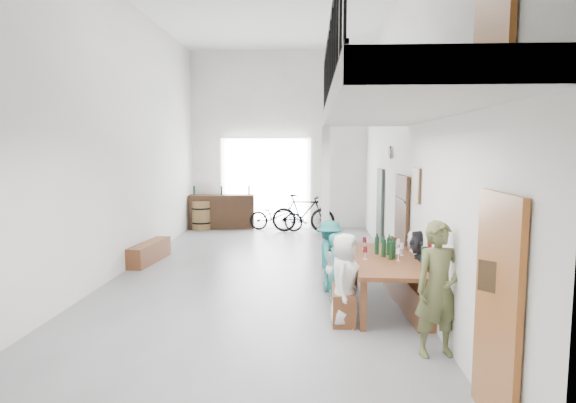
# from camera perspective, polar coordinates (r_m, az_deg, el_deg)

# --- Properties ---
(floor) EXTENTS (12.00, 12.00, 0.00)m
(floor) POSITION_cam_1_polar(r_m,az_deg,el_deg) (9.50, -3.66, -8.86)
(floor) COLOR #5E5E60
(floor) RESTS_ON ground
(room_walls) EXTENTS (12.00, 12.00, 12.00)m
(room_walls) POSITION_cam_1_polar(r_m,az_deg,el_deg) (9.24, -3.82, 12.95)
(room_walls) COLOR white
(room_walls) RESTS_ON ground
(gateway_portal) EXTENTS (2.80, 0.08, 2.80)m
(gateway_portal) POSITION_cam_1_polar(r_m,az_deg,el_deg) (15.16, -2.66, 2.18)
(gateway_portal) COLOR white
(gateway_portal) RESTS_ON ground
(right_wall_decor) EXTENTS (0.07, 8.28, 5.07)m
(right_wall_decor) POSITION_cam_1_polar(r_m,az_deg,el_deg) (7.47, 15.57, 0.39)
(right_wall_decor) COLOR brown
(right_wall_decor) RESTS_ON ground
(balcony) EXTENTS (1.52, 5.62, 4.00)m
(balcony) POSITION_cam_1_polar(r_m,az_deg,el_deg) (6.08, 11.79, 10.73)
(balcony) COLOR silver
(balcony) RESTS_ON ground
(tasting_table) EXTENTS (1.04, 2.38, 0.79)m
(tasting_table) POSITION_cam_1_polar(r_m,az_deg,el_deg) (7.68, 11.44, -7.19)
(tasting_table) COLOR brown
(tasting_table) RESTS_ON ground
(bench_inner) EXTENTS (0.36, 2.02, 0.46)m
(bench_inner) POSITION_cam_1_polar(r_m,az_deg,el_deg) (7.75, 6.39, -10.60)
(bench_inner) COLOR brown
(bench_inner) RESTS_ON ground
(bench_wall) EXTENTS (0.43, 2.28, 0.52)m
(bench_wall) POSITION_cam_1_polar(r_m,az_deg,el_deg) (7.92, 13.98, -10.17)
(bench_wall) COLOR brown
(bench_wall) RESTS_ON ground
(tableware) EXTENTS (0.68, 1.05, 0.35)m
(tableware) POSITION_cam_1_polar(r_m,az_deg,el_deg) (7.85, 11.73, -5.23)
(tableware) COLOR black
(tableware) RESTS_ON tasting_table
(side_bench) EXTENTS (0.50, 1.58, 0.44)m
(side_bench) POSITION_cam_1_polar(r_m,az_deg,el_deg) (11.03, -16.09, -5.80)
(side_bench) COLOR brown
(side_bench) RESTS_ON ground
(oak_barrel) EXTENTS (0.60, 0.60, 0.88)m
(oak_barrel) POSITION_cam_1_polar(r_m,az_deg,el_deg) (15.04, -10.23, -1.62)
(oak_barrel) COLOR olive
(oak_barrel) RESTS_ON ground
(serving_counter) EXTENTS (2.05, 0.80, 1.05)m
(serving_counter) POSITION_cam_1_polar(r_m,az_deg,el_deg) (15.15, -7.83, -1.19)
(serving_counter) COLOR #362111
(serving_counter) RESTS_ON ground
(counter_bottles) EXTENTS (1.75, 0.27, 0.28)m
(counter_bottles) POSITION_cam_1_polar(r_m,az_deg,el_deg) (15.08, -7.87, 1.32)
(counter_bottles) COLOR black
(counter_bottles) RESTS_ON serving_counter
(guest_left_a) EXTENTS (0.59, 0.74, 1.31)m
(guest_left_a) POSITION_cam_1_polar(r_m,az_deg,el_deg) (6.86, 6.72, -9.17)
(guest_left_a) COLOR silver
(guest_left_a) RESTS_ON ground
(guest_left_b) EXTENTS (0.30, 0.44, 1.18)m
(guest_left_b) POSITION_cam_1_polar(r_m,az_deg,el_deg) (7.57, 5.84, -8.19)
(guest_left_b) COLOR #237574
(guest_left_b) RESTS_ON ground
(guest_left_c) EXTENTS (0.43, 0.54, 1.08)m
(guest_left_c) POSITION_cam_1_polar(r_m,az_deg,el_deg) (8.06, 5.90, -7.66)
(guest_left_c) COLOR silver
(guest_left_c) RESTS_ON ground
(guest_left_d) EXTENTS (0.47, 0.81, 1.24)m
(guest_left_d) POSITION_cam_1_polar(r_m,az_deg,el_deg) (8.46, 4.97, -6.42)
(guest_left_d) COLOR #237574
(guest_left_d) RESTS_ON ground
(guest_right_a) EXTENTS (0.31, 0.72, 1.23)m
(guest_right_a) POSITION_cam_1_polar(r_m,az_deg,el_deg) (7.30, 16.78, -8.80)
(guest_right_a) COLOR maroon
(guest_right_a) RESTS_ON ground
(guest_right_b) EXTENTS (0.56, 1.19, 1.23)m
(guest_right_b) POSITION_cam_1_polar(r_m,az_deg,el_deg) (7.84, 15.37, -7.70)
(guest_right_b) COLOR black
(guest_right_b) RESTS_ON ground
(guest_right_c) EXTENTS (0.53, 0.64, 1.11)m
(guest_right_c) POSITION_cam_1_polar(r_m,az_deg,el_deg) (8.40, 14.81, -7.16)
(guest_right_c) COLOR silver
(guest_right_c) RESTS_ON ground
(host_standing) EXTENTS (0.67, 0.51, 1.63)m
(host_standing) POSITION_cam_1_polar(r_m,az_deg,el_deg) (6.08, 17.43, -9.87)
(host_standing) COLOR brown
(host_standing) RESTS_ON ground
(potted_plant) EXTENTS (0.47, 0.43, 0.45)m
(potted_plant) POSITION_cam_1_polar(r_m,az_deg,el_deg) (10.14, 10.77, -6.68)
(potted_plant) COLOR #1C5217
(potted_plant) RESTS_ON ground
(bicycle_near) EXTENTS (1.78, 0.97, 0.89)m
(bicycle_near) POSITION_cam_1_polar(r_m,az_deg,el_deg) (14.59, -1.43, -1.75)
(bicycle_near) COLOR black
(bicycle_near) RESTS_ON ground
(bicycle_far) EXTENTS (1.92, 0.71, 1.13)m
(bicycle_far) POSITION_cam_1_polar(r_m,az_deg,el_deg) (14.29, 1.80, -1.43)
(bicycle_far) COLOR black
(bicycle_far) RESTS_ON ground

